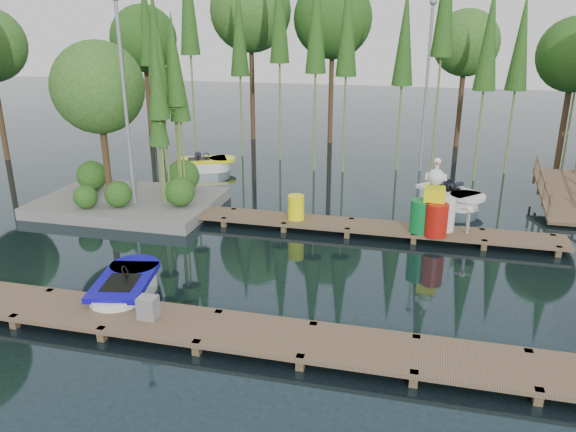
% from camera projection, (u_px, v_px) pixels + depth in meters
% --- Properties ---
extents(ground_plane, '(90.00, 90.00, 0.00)m').
position_uv_depth(ground_plane, '(267.00, 256.00, 16.08)').
color(ground_plane, '#1A2A32').
extents(near_dock, '(18.00, 1.50, 0.50)m').
position_uv_depth(near_dock, '(208.00, 328.00, 11.89)').
color(near_dock, brown).
rests_on(near_dock, ground).
extents(far_dock, '(15.00, 1.20, 0.50)m').
position_uv_depth(far_dock, '(318.00, 223.00, 18.07)').
color(far_dock, brown).
rests_on(far_dock, ground).
extents(island, '(6.20, 4.20, 6.75)m').
position_uv_depth(island, '(118.00, 118.00, 19.48)').
color(island, slate).
rests_on(island, ground).
extents(tree_screen, '(34.42, 18.53, 10.31)m').
position_uv_depth(tree_screen, '(288.00, 27.00, 24.22)').
color(tree_screen, '#47321E').
rests_on(tree_screen, ground).
extents(lamp_island, '(0.30, 0.30, 7.25)m').
position_uv_depth(lamp_island, '(124.00, 90.00, 18.22)').
color(lamp_island, gray).
rests_on(lamp_island, ground).
extents(lamp_rear, '(0.30, 0.30, 7.25)m').
position_uv_depth(lamp_rear, '(428.00, 73.00, 23.83)').
color(lamp_rear, gray).
rests_on(lamp_rear, ground).
extents(ramp, '(1.50, 3.94, 1.49)m').
position_uv_depth(ramp, '(563.00, 194.00, 19.78)').
color(ramp, brown).
rests_on(ramp, ground).
extents(boat_blue, '(1.73, 2.88, 0.91)m').
position_uv_depth(boat_blue, '(125.00, 289.00, 13.54)').
color(boat_blue, white).
rests_on(boat_blue, ground).
extents(boat_yellow_far, '(2.88, 2.20, 1.31)m').
position_uv_depth(boat_yellow_far, '(204.00, 165.00, 25.13)').
color(boat_yellow_far, white).
rests_on(boat_yellow_far, ground).
extents(boat_white_far, '(2.81, 2.76, 1.29)m').
position_uv_depth(boat_white_far, '(449.00, 196.00, 20.57)').
color(boat_white_far, white).
rests_on(boat_white_far, ground).
extents(utility_cabinet, '(0.40, 0.34, 0.49)m').
position_uv_depth(utility_cabinet, '(148.00, 308.00, 12.09)').
color(utility_cabinet, gray).
rests_on(utility_cabinet, near_dock).
extents(yellow_barrel, '(0.53, 0.53, 0.79)m').
position_uv_depth(yellow_barrel, '(296.00, 207.00, 18.08)').
color(yellow_barrel, '#FFFB0D').
rests_on(yellow_barrel, far_dock).
extents(drum_cluster, '(1.33, 1.22, 2.30)m').
position_uv_depth(drum_cluster, '(434.00, 211.00, 16.86)').
color(drum_cluster, '#0C742E').
rests_on(drum_cluster, far_dock).
extents(seagull_post, '(0.54, 0.29, 0.86)m').
position_uv_depth(seagull_post, '(469.00, 215.00, 16.80)').
color(seagull_post, gray).
rests_on(seagull_post, far_dock).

